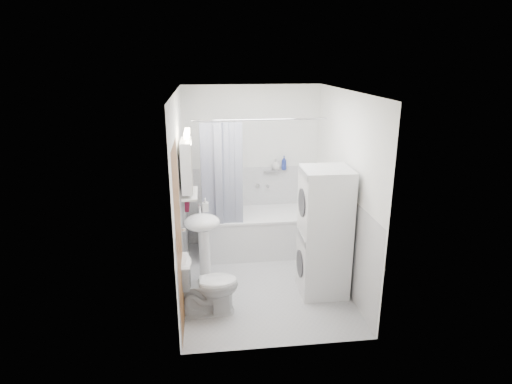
{
  "coord_description": "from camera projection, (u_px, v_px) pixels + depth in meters",
  "views": [
    {
      "loc": [
        -0.69,
        -4.85,
        2.77
      ],
      "look_at": [
        -0.08,
        0.15,
        1.17
      ],
      "focal_mm": 30.0,
      "sensor_mm": 36.0,
      "label": 1
    }
  ],
  "objects": [
    {
      "name": "washer_dryer",
      "position": [
        324.0,
        232.0,
        5.07
      ],
      "size": [
        0.57,
        0.56,
        1.56
      ],
      "rotation": [
        0.0,
        0.0,
        -0.02
      ],
      "color": "white",
      "rests_on": "ground"
    },
    {
      "name": "sink",
      "position": [
        203.0,
        234.0,
        5.23
      ],
      "size": [
        0.44,
        0.37,
        1.04
      ],
      "color": "white",
      "rests_on": "ground"
    },
    {
      "name": "medicine_cabinet",
      "position": [
        187.0,
        164.0,
        5.02
      ],
      "size": [
        0.13,
        0.5,
        0.71
      ],
      "color": "white",
      "rests_on": "room_walls"
    },
    {
      "name": "bathtub",
      "position": [
        257.0,
        231.0,
        6.28
      ],
      "size": [
        1.58,
        0.75,
        0.6
      ],
      "color": "white",
      "rests_on": "ground"
    },
    {
      "name": "room_walls",
      "position": [
        264.0,
        170.0,
        5.06
      ],
      "size": [
        2.6,
        2.6,
        2.6
      ],
      "color": "white",
      "rests_on": "ground"
    },
    {
      "name": "shower_caddy",
      "position": [
        271.0,
        171.0,
        6.36
      ],
      "size": [
        0.22,
        0.06,
        0.02
      ],
      "primitive_type": "cube",
      "color": "silver",
      "rests_on": "room_walls"
    },
    {
      "name": "soap_pump",
      "position": [
        206.0,
        208.0,
        5.37
      ],
      "size": [
        0.08,
        0.17,
        0.08
      ],
      "primitive_type": "imported",
      "color": "gray",
      "rests_on": "sink"
    },
    {
      "name": "floor",
      "position": [
        264.0,
        282.0,
        5.5
      ],
      "size": [
        2.6,
        2.6,
        0.0
      ],
      "primitive_type": "plane",
      "color": "#B5B5B9",
      "rests_on": "ground"
    },
    {
      "name": "toilet",
      "position": [
        207.0,
        285.0,
        4.75
      ],
      "size": [
        0.73,
        0.44,
        0.69
      ],
      "primitive_type": "imported",
      "rotation": [
        0.0,
        0.0,
        1.64
      ],
      "color": "white",
      "rests_on": "ground"
    },
    {
      "name": "curtain_rod",
      "position": [
        260.0,
        120.0,
        5.48
      ],
      "size": [
        1.76,
        0.02,
        0.02
      ],
      "primitive_type": "cylinder",
      "rotation": [
        0.0,
        1.57,
        0.0
      ],
      "color": "silver",
      "rests_on": "room_walls"
    },
    {
      "name": "towel",
      "position": [
        186.0,
        176.0,
        5.32
      ],
      "size": [
        0.07,
        0.33,
        0.81
      ],
      "color": "#56172A",
      "rests_on": "room_walls"
    },
    {
      "name": "shelf_bottle",
      "position": [
        189.0,
        194.0,
        4.98
      ],
      "size": [
        0.07,
        0.18,
        0.07
      ],
      "primitive_type": "imported",
      "color": "gray",
      "rests_on": "shelf"
    },
    {
      "name": "shower_curtain",
      "position": [
        222.0,
        177.0,
        5.65
      ],
      "size": [
        0.55,
        0.02,
        1.45
      ],
      "color": "#141E46",
      "rests_on": "curtain_rod"
    },
    {
      "name": "door",
      "position": [
        184.0,
        230.0,
        4.57
      ],
      "size": [
        0.05,
        2.0,
        2.0
      ],
      "color": "brown",
      "rests_on": "ground"
    },
    {
      "name": "tub_spout",
      "position": [
        267.0,
        185.0,
        6.44
      ],
      "size": [
        0.04,
        0.12,
        0.04
      ],
      "primitive_type": "cylinder",
      "rotation": [
        1.57,
        0.0,
        0.0
      ],
      "color": "silver",
      "rests_on": "room_walls"
    },
    {
      "name": "shelf",
      "position": [
        190.0,
        194.0,
        5.13
      ],
      "size": [
        0.18,
        0.54,
        0.02
      ],
      "primitive_type": "cube",
      "color": "silver",
      "rests_on": "room_walls"
    },
    {
      "name": "shampoo_b",
      "position": [
        284.0,
        167.0,
        6.37
      ],
      "size": [
        0.08,
        0.21,
        0.08
      ],
      "primitive_type": "imported",
      "color": "navy",
      "rests_on": "shower_caddy"
    },
    {
      "name": "shelf_cup",
      "position": [
        190.0,
        186.0,
        5.23
      ],
      "size": [
        0.1,
        0.09,
        0.1
      ],
      "primitive_type": "imported",
      "color": "gray",
      "rests_on": "shelf"
    },
    {
      "name": "wainscot",
      "position": [
        261.0,
        230.0,
        5.6
      ],
      "size": [
        1.98,
        2.58,
        2.58
      ],
      "color": "white",
      "rests_on": "ground"
    },
    {
      "name": "shampoo_a",
      "position": [
        276.0,
        166.0,
        6.35
      ],
      "size": [
        0.13,
        0.17,
        0.13
      ],
      "primitive_type": "imported",
      "color": "gray",
      "rests_on": "shower_caddy"
    }
  ]
}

